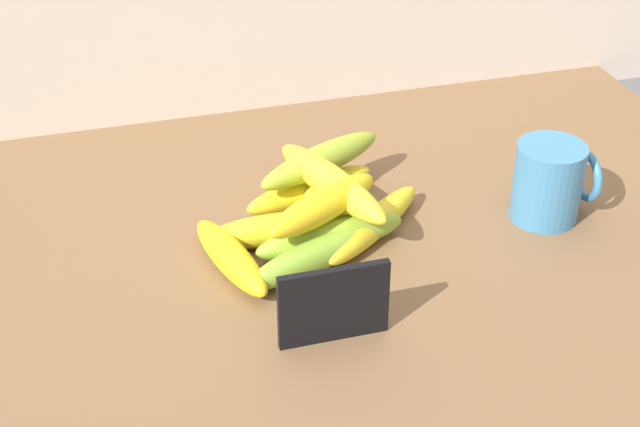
{
  "coord_description": "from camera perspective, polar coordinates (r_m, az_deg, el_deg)",
  "views": [
    {
      "loc": [
        -23.31,
        -79.11,
        63.3
      ],
      "look_at": [
        -0.46,
        1.9,
        8.0
      ],
      "focal_mm": 52.13,
      "sensor_mm": 36.0,
      "label": 1
    }
  ],
  "objects": [
    {
      "name": "counter_top",
      "position": [
        1.03,
        0.53,
        -3.54
      ],
      "size": [
        110.0,
        76.0,
        3.0
      ],
      "primitive_type": "cube",
      "color": "brown",
      "rests_on": "ground"
    },
    {
      "name": "chalkboard_sign",
      "position": [
        0.9,
        0.84,
        -5.76
      ],
      "size": [
        11.0,
        1.8,
        8.4
      ],
      "color": "black",
      "rests_on": "counter_top"
    },
    {
      "name": "coffee_mug",
      "position": [
        1.1,
        13.93,
        1.91
      ],
      "size": [
        9.46,
        7.96,
        9.34
      ],
      "color": "teal",
      "rests_on": "counter_top"
    },
    {
      "name": "banana_0",
      "position": [
        1.05,
        3.34,
        -0.63
      ],
      "size": [
        16.09,
        14.36,
        3.31
      ],
      "primitive_type": "ellipsoid",
      "rotation": [
        0.0,
        0.0,
        3.85
      ],
      "color": "yellow",
      "rests_on": "counter_top"
    },
    {
      "name": "banana_1",
      "position": [
        1.02,
        0.64,
        -1.4
      ],
      "size": [
        17.83,
        6.08,
        3.99
      ],
      "primitive_type": "ellipsoid",
      "rotation": [
        0.0,
        0.0,
        3.26
      ],
      "color": "#8AAE30",
      "rests_on": "counter_top"
    },
    {
      "name": "banana_2",
      "position": [
        1.0,
        -0.33,
        -2.6
      ],
      "size": [
        17.53,
        10.09,
        3.62
      ],
      "primitive_type": "ellipsoid",
      "rotation": [
        0.0,
        0.0,
        3.54
      ],
      "color": "#86B633",
      "rests_on": "counter_top"
    },
    {
      "name": "banana_3",
      "position": [
        1.04,
        -2.88,
        -1.01
      ],
      "size": [
        15.71,
        4.13,
        3.72
      ],
      "primitive_type": "ellipsoid",
      "rotation": [
        0.0,
        0.0,
        6.26
      ],
      "color": "yellow",
      "rests_on": "counter_top"
    },
    {
      "name": "banana_4",
      "position": [
        1.11,
        -0.61,
        1.49
      ],
      "size": [
        17.56,
        8.44,
        3.49
      ],
      "primitive_type": "ellipsoid",
      "rotation": [
        0.0,
        0.0,
        3.44
      ],
      "color": "yellow",
      "rests_on": "counter_top"
    },
    {
      "name": "banana_5",
      "position": [
        1.07,
        0.41,
        0.13
      ],
      "size": [
        5.44,
        15.95,
        3.63
      ],
      "primitive_type": "ellipsoid",
      "rotation": [
        0.0,
        0.0,
        1.69
      ],
      "color": "gold",
      "rests_on": "counter_top"
    },
    {
      "name": "banana_6",
      "position": [
        1.0,
        -5.5,
        -2.69
      ],
      "size": [
        7.51,
        15.72,
        3.58
      ],
      "primitive_type": "ellipsoid",
      "rotation": [
        0.0,
        0.0,
        4.98
      ],
      "color": "yellow",
      "rests_on": "counter_top"
    },
    {
      "name": "banana_7",
      "position": [
        1.05,
        0.71,
        1.92
      ],
      "size": [
        10.06,
        19.95,
        3.84
      ],
      "primitive_type": "ellipsoid",
      "rotation": [
        0.0,
        0.0,
        1.9
      ],
      "color": "yellow",
      "rests_on": "banana_5"
    },
    {
      "name": "banana_8",
      "position": [
        1.1,
        0.05,
        3.3
      ],
      "size": [
        17.86,
        11.37,
        3.62
      ],
      "primitive_type": "ellipsoid",
      "rotation": [
        0.0,
        0.0,
        3.61
      ],
      "color": "#9BB230",
      "rests_on": "banana_4"
    },
    {
      "name": "banana_9",
      "position": [
        1.01,
        0.48,
        0.58
      ],
      "size": [
        15.59,
        11.32,
        3.74
      ],
      "primitive_type": "ellipsoid",
      "rotation": [
        0.0,
        0.0,
        3.68
      ],
      "color": "yellow",
      "rests_on": "banana_1"
    }
  ]
}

